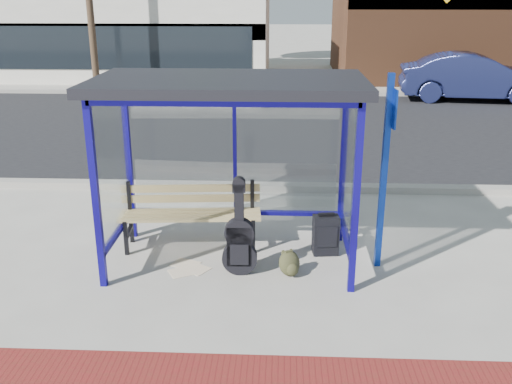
{
  "coord_description": "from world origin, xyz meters",
  "views": [
    {
      "loc": [
        0.64,
        -6.87,
        3.39
      ],
      "look_at": [
        0.32,
        0.2,
        0.91
      ],
      "focal_mm": 40.0,
      "sensor_mm": 36.0,
      "label": 1
    }
  ],
  "objects_px": {
    "backpack": "(290,264)",
    "suitcase": "(326,235)",
    "bench": "(191,211)",
    "guitar_bag": "(239,241)",
    "parked_car": "(473,77)"
  },
  "relations": [
    {
      "from": "parked_car",
      "to": "guitar_bag",
      "type": "bearing_deg",
      "value": 158.38
    },
    {
      "from": "backpack",
      "to": "parked_car",
      "type": "bearing_deg",
      "value": 39.83
    },
    {
      "from": "suitcase",
      "to": "backpack",
      "type": "xyz_separation_m",
      "value": [
        -0.49,
        -0.66,
        -0.12
      ]
    },
    {
      "from": "suitcase",
      "to": "backpack",
      "type": "height_order",
      "value": "suitcase"
    },
    {
      "from": "backpack",
      "to": "bench",
      "type": "bearing_deg",
      "value": 123.84
    },
    {
      "from": "bench",
      "to": "guitar_bag",
      "type": "distance_m",
      "value": 1.12
    },
    {
      "from": "suitcase",
      "to": "guitar_bag",
      "type": "bearing_deg",
      "value": -157.08
    },
    {
      "from": "bench",
      "to": "parked_car",
      "type": "relative_size",
      "value": 0.42
    },
    {
      "from": "backpack",
      "to": "suitcase",
      "type": "bearing_deg",
      "value": 28.85
    },
    {
      "from": "bench",
      "to": "suitcase",
      "type": "xyz_separation_m",
      "value": [
        1.87,
        -0.2,
        -0.24
      ]
    },
    {
      "from": "suitcase",
      "to": "parked_car",
      "type": "bearing_deg",
      "value": 58.48
    },
    {
      "from": "bench",
      "to": "backpack",
      "type": "xyz_separation_m",
      "value": [
        1.38,
        -0.85,
        -0.36
      ]
    },
    {
      "from": "suitcase",
      "to": "parked_car",
      "type": "distance_m",
      "value": 13.27
    },
    {
      "from": "guitar_bag",
      "to": "suitcase",
      "type": "distance_m",
      "value": 1.3
    },
    {
      "from": "suitcase",
      "to": "backpack",
      "type": "distance_m",
      "value": 0.83
    }
  ]
}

